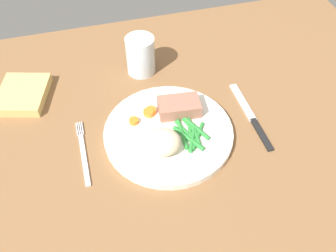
% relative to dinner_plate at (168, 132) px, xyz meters
% --- Properties ---
extents(dining_table, '(1.20, 0.90, 0.02)m').
position_rel_dinner_plate_xyz_m(dining_table, '(0.02, -0.00, -0.02)').
color(dining_table, brown).
rests_on(dining_table, ground).
extents(dinner_plate, '(0.27, 0.27, 0.02)m').
position_rel_dinner_plate_xyz_m(dinner_plate, '(0.00, 0.00, 0.00)').
color(dinner_plate, white).
rests_on(dinner_plate, dining_table).
extents(meat_portion, '(0.09, 0.06, 0.03)m').
position_rel_dinner_plate_xyz_m(meat_portion, '(0.04, 0.04, 0.02)').
color(meat_portion, '#A86B56').
rests_on(meat_portion, dinner_plate).
extents(mashed_potatoes, '(0.07, 0.06, 0.05)m').
position_rel_dinner_plate_xyz_m(mashed_potatoes, '(-0.02, -0.05, 0.03)').
color(mashed_potatoes, beige).
rests_on(mashed_potatoes, dinner_plate).
extents(carrot_slices, '(0.06, 0.04, 0.01)m').
position_rel_dinner_plate_xyz_m(carrot_slices, '(-0.03, 0.05, 0.01)').
color(carrot_slices, orange).
rests_on(carrot_slices, dinner_plate).
extents(green_beans, '(0.07, 0.11, 0.01)m').
position_rel_dinner_plate_xyz_m(green_beans, '(0.04, -0.03, 0.01)').
color(green_beans, '#2D8C38').
rests_on(green_beans, dinner_plate).
extents(fork, '(0.01, 0.17, 0.00)m').
position_rel_dinner_plate_xyz_m(fork, '(-0.18, -0.00, -0.01)').
color(fork, silver).
rests_on(fork, dining_table).
extents(knife, '(0.02, 0.21, 0.01)m').
position_rel_dinner_plate_xyz_m(knife, '(0.19, -0.00, -0.01)').
color(knife, black).
rests_on(knife, dining_table).
extents(water_glass, '(0.07, 0.07, 0.09)m').
position_rel_dinner_plate_xyz_m(water_glass, '(-0.01, 0.22, 0.03)').
color(water_glass, silver).
rests_on(water_glass, dining_table).
extents(napkin, '(0.14, 0.15, 0.02)m').
position_rel_dinner_plate_xyz_m(napkin, '(-0.29, 0.19, 0.00)').
color(napkin, '#DBBC6B').
rests_on(napkin, dining_table).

